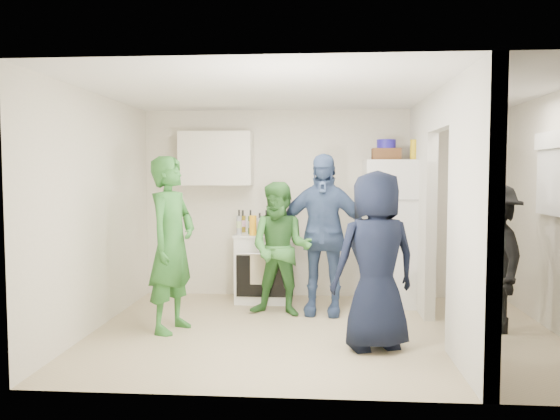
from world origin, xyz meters
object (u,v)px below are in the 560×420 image
(person_green_center, at_px, (281,249))
(person_nook, at_px, (494,258))
(person_green_left, at_px, (172,244))
(fridge, at_px, (394,232))
(yellow_cup_stack_top, at_px, (414,150))
(blue_bowl, at_px, (386,144))
(person_denim, at_px, (322,234))
(wicker_basket, at_px, (386,154))
(person_navy, at_px, (376,260))
(stove, at_px, (264,267))

(person_green_center, distance_m, person_nook, 2.31)
(person_green_left, bearing_deg, person_green_center, -39.51)
(fridge, distance_m, yellow_cup_stack_top, 1.06)
(blue_bowl, bearing_deg, yellow_cup_stack_top, -25.11)
(fridge, relative_size, person_denim, 0.97)
(wicker_basket, height_order, blue_bowl, blue_bowl)
(person_green_left, bearing_deg, fridge, -43.06)
(person_denim, relative_size, person_navy, 1.12)
(fridge, distance_m, wicker_basket, 0.99)
(person_green_center, bearing_deg, blue_bowl, 39.68)
(fridge, relative_size, yellow_cup_stack_top, 7.28)
(stove, bearing_deg, person_green_center, -69.50)
(stove, xyz_separation_m, person_navy, (1.24, -1.87, 0.40))
(person_green_center, bearing_deg, wicker_basket, 39.68)
(person_green_left, relative_size, person_navy, 1.09)
(wicker_basket, bearing_deg, person_green_left, -148.85)
(person_green_center, bearing_deg, fridge, 36.22)
(person_navy, bearing_deg, stove, -75.87)
(fridge, xyz_separation_m, wicker_basket, (-0.10, 0.05, 0.99))
(wicker_basket, bearing_deg, person_denim, -142.19)
(person_green_center, bearing_deg, person_navy, -39.95)
(yellow_cup_stack_top, height_order, person_nook, yellow_cup_stack_top)
(person_green_left, relative_size, person_green_center, 1.18)
(person_green_left, xyz_separation_m, person_denim, (1.57, 0.81, 0.03))
(person_navy, bearing_deg, yellow_cup_stack_top, -129.36)
(person_denim, height_order, person_nook, person_denim)
(fridge, relative_size, person_green_center, 1.17)
(person_denim, bearing_deg, stove, 147.57)
(person_navy, bearing_deg, wicker_basket, -118.77)
(blue_bowl, xyz_separation_m, person_navy, (-0.31, -1.89, -1.18))
(wicker_basket, relative_size, blue_bowl, 1.46)
(wicker_basket, relative_size, person_navy, 0.21)
(fridge, height_order, person_denim, person_denim)
(person_green_left, xyz_separation_m, person_green_center, (1.10, 0.71, -0.14))
(yellow_cup_stack_top, bearing_deg, blue_bowl, 154.89)
(wicker_basket, xyz_separation_m, person_green_center, (-1.28, -0.73, -1.12))
(person_green_left, relative_size, person_denim, 0.97)
(person_green_left, xyz_separation_m, person_navy, (2.07, -0.45, -0.08))
(fridge, xyz_separation_m, blue_bowl, (-0.10, 0.05, 1.12))
(stove, xyz_separation_m, yellow_cup_stack_top, (1.87, -0.13, 1.51))
(person_green_left, relative_size, person_nook, 1.18)
(yellow_cup_stack_top, distance_m, person_denim, 1.58)
(yellow_cup_stack_top, relative_size, person_green_center, 0.16)
(person_navy, bearing_deg, person_nook, -172.15)
(person_green_center, relative_size, person_navy, 0.93)
(person_nook, bearing_deg, fridge, -147.53)
(person_navy, xyz_separation_m, person_nook, (1.29, 0.66, -0.06))
(person_green_left, height_order, person_green_center, person_green_left)
(fridge, xyz_separation_m, person_denim, (-0.91, -0.58, 0.03))
(fridge, bearing_deg, person_green_center, -153.74)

